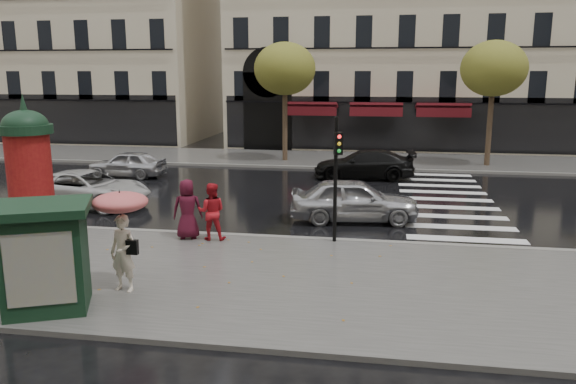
% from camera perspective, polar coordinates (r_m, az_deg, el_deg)
% --- Properties ---
extents(ground, '(160.00, 160.00, 0.00)m').
position_cam_1_polar(ground, '(14.41, -4.46, -8.28)').
color(ground, black).
rests_on(ground, ground).
extents(near_sidewalk, '(90.00, 7.00, 0.12)m').
position_cam_1_polar(near_sidewalk, '(13.94, -4.95, -8.75)').
color(near_sidewalk, '#474744').
rests_on(near_sidewalk, ground).
extents(far_sidewalk, '(90.00, 6.00, 0.12)m').
position_cam_1_polar(far_sidewalk, '(32.66, 3.45, 3.34)').
color(far_sidewalk, '#474744').
rests_on(far_sidewalk, ground).
extents(near_kerb, '(90.00, 0.25, 0.14)m').
position_cam_1_polar(near_kerb, '(17.17, -2.09, -4.64)').
color(near_kerb, slate).
rests_on(near_kerb, ground).
extents(far_kerb, '(90.00, 0.25, 0.14)m').
position_cam_1_polar(far_kerb, '(29.71, 2.86, 2.49)').
color(far_kerb, slate).
rests_on(far_kerb, ground).
extents(zebra_crossing, '(3.60, 11.75, 0.01)m').
position_cam_1_polar(zebra_crossing, '(23.42, 15.77, -0.72)').
color(zebra_crossing, silver).
rests_on(zebra_crossing, ground).
extents(tree_far_left, '(3.40, 3.40, 6.64)m').
position_cam_1_polar(tree_far_left, '(31.56, -0.32, 12.37)').
color(tree_far_left, '#38281C').
rests_on(tree_far_left, ground).
extents(tree_far_right, '(3.40, 3.40, 6.64)m').
position_cam_1_polar(tree_far_right, '(31.64, 20.17, 11.65)').
color(tree_far_right, '#38281C').
rests_on(tree_far_right, ground).
extents(woman_umbrella, '(1.23, 1.23, 2.36)m').
position_cam_1_polar(woman_umbrella, '(13.07, -16.56, -3.17)').
color(woman_umbrella, beige).
rests_on(woman_umbrella, near_sidewalk).
extents(woman_red, '(0.91, 0.75, 1.71)m').
position_cam_1_polar(woman_red, '(16.74, -7.79, -1.97)').
color(woman_red, '#B5161F').
rests_on(woman_red, near_sidewalk).
extents(man_burgundy, '(0.99, 0.77, 1.80)m').
position_cam_1_polar(man_burgundy, '(16.96, -10.17, -1.71)').
color(man_burgundy, '#430D1D').
rests_on(man_burgundy, near_sidewalk).
extents(morris_column, '(1.59, 1.59, 4.27)m').
position_cam_1_polar(morris_column, '(19.01, -24.81, 2.36)').
color(morris_column, black).
rests_on(morris_column, near_sidewalk).
extents(traffic_light, '(0.27, 0.36, 3.65)m').
position_cam_1_polar(traffic_light, '(16.11, 4.94, 2.49)').
color(traffic_light, black).
rests_on(traffic_light, near_sidewalk).
extents(newsstand, '(2.35, 2.19, 2.27)m').
position_cam_1_polar(newsstand, '(12.72, -23.45, -5.95)').
color(newsstand, black).
rests_on(newsstand, near_sidewalk).
extents(car_silver, '(4.52, 2.24, 1.48)m').
position_cam_1_polar(car_silver, '(19.27, 6.74, -0.79)').
color(car_silver, '#ABACB0').
rests_on(car_silver, ground).
extents(car_white, '(5.10, 2.72, 1.36)m').
position_cam_1_polar(car_white, '(22.60, -19.80, 0.32)').
color(car_white, silver).
rests_on(car_white, ground).
extents(car_black, '(4.86, 2.22, 1.38)m').
position_cam_1_polar(car_black, '(27.11, 7.73, 2.80)').
color(car_black, black).
rests_on(car_black, ground).
extents(car_far_silver, '(3.80, 1.62, 1.28)m').
position_cam_1_polar(car_far_silver, '(28.42, -16.03, 2.77)').
color(car_far_silver, '#AFB0B5').
rests_on(car_far_silver, ground).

